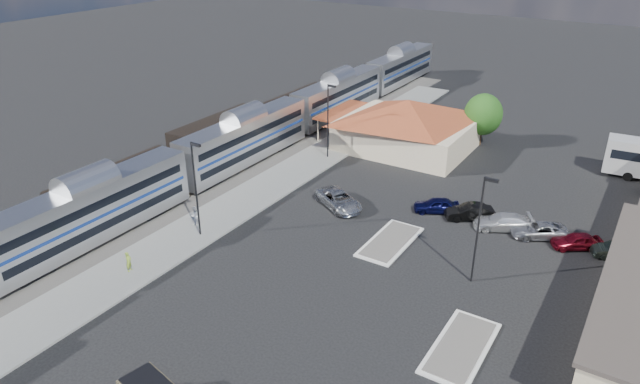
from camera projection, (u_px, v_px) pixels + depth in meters
The scene contains 21 objects.
ground at pixel (339, 240), 50.66m from camera, with size 280.00×280.00×0.00m, color black.
railbed at pixel (219, 162), 66.82m from camera, with size 16.00×100.00×0.12m, color #4C4944.
platform at pixel (271, 185), 60.96m from camera, with size 5.50×92.00×0.18m, color gray.
passenger_train at pixel (246, 141), 65.22m from camera, with size 3.00×104.00×5.55m.
freight_cars at pixel (217, 135), 69.89m from camera, with size 2.80×46.00×4.00m.
station_depot at pixel (406, 124), 69.86m from camera, with size 18.35×12.24×6.20m.
traffic_island_south at pixel (390, 241), 50.23m from camera, with size 3.30×7.50×0.21m.
traffic_island_north at pixel (461, 347), 37.78m from camera, with size 3.30×7.50×0.21m.
lamp_plat_s at pixel (196, 182), 49.00m from camera, with size 1.08×0.25×9.00m.
lamp_plat_n at pixel (329, 115), 65.83m from camera, with size 1.08×0.25×9.00m.
lamp_lot at pixel (480, 222), 42.56m from camera, with size 1.08×0.25×9.00m.
tree_depot at pixel (483, 114), 70.44m from camera, with size 4.71×4.71×6.63m.
suv at pixel (339, 200), 56.13m from camera, with size 2.68×5.81×1.62m, color #A6A9AE.
person_a at pixel (129, 262), 45.56m from camera, with size 0.62×0.41×1.70m, color #A4C73E.
person_b at pixel (195, 215), 52.61m from camera, with size 0.88×0.68×1.80m, color white.
parked_car_a at pixel (436, 205), 55.22m from camera, with size 1.75×4.34×1.48m, color #0B0D3B.
parked_car_b at pixel (469, 212), 53.91m from camera, with size 1.59×4.57×1.50m, color black.
parked_car_c at pixel (502, 222), 52.15m from camera, with size 2.12×5.22×1.51m, color silver.
parked_car_d at pixel (539, 230), 50.87m from camera, with size 2.28×4.95×1.38m, color #92939A.
parked_car_e at pixel (577, 241), 49.10m from camera, with size 1.69×4.19×1.43m, color maroon.
parked_car_f at pixel (618, 250), 47.81m from camera, with size 1.46×4.19×1.38m, color black.
Camera 1 is at (21.83, -38.11, 25.66)m, focal length 32.00 mm.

